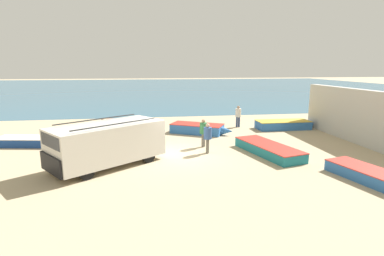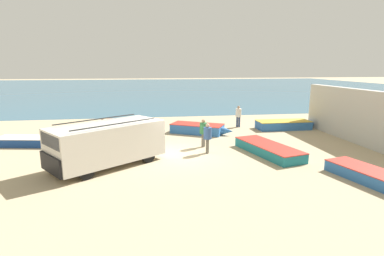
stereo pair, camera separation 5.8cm
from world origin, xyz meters
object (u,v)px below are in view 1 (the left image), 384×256
fishing_rowboat_3 (285,125)px  fishing_rowboat_5 (374,177)px  fishing_rowboat_2 (199,129)px  parked_van (107,143)px  fishing_rowboat_0 (267,148)px  fisherman_2 (203,130)px  fisherman_1 (208,136)px  fishing_rowboat_1 (36,141)px  fishing_rowboat_4 (122,126)px  fisherman_3 (104,130)px  fisherman_0 (238,114)px

fishing_rowboat_3 → fishing_rowboat_5: 10.50m
fishing_rowboat_2 → parked_van: bearing=-102.7°
fishing_rowboat_0 → fishing_rowboat_2: 5.99m
fishing_rowboat_2 → fisherman_2: 3.65m
fishing_rowboat_5 → fisherman_1: fisherman_1 is taller
parked_van → fishing_rowboat_1: 6.45m
fishing_rowboat_4 → fisherman_3: bearing=-24.5°
fishing_rowboat_1 → fisherman_3: bearing=-1.2°
parked_van → fishing_rowboat_3: parked_van is taller
fisherman_2 → fishing_rowboat_1: bearing=-158.7°
fishing_rowboat_3 → fisherman_1: bearing=-142.4°
fishing_rowboat_2 → fishing_rowboat_3: bearing=32.9°
fishing_rowboat_3 → fisherman_2: bearing=-149.6°
parked_van → fisherman_3: size_ratio=3.33×
fishing_rowboat_4 → fishing_rowboat_1: bearing=-67.8°
fishing_rowboat_2 → fisherman_0: bearing=55.4°
parked_van → fishing_rowboat_2: size_ratio=1.26×
fishing_rowboat_2 → fisherman_2: bearing=-67.6°
fishing_rowboat_2 → fisherman_0: 3.78m
fishing_rowboat_3 → fishing_rowboat_4: bearing=173.5°
fishing_rowboat_0 → fishing_rowboat_4: size_ratio=1.12×
fisherman_3 → fishing_rowboat_0: bearing=-74.7°
fishing_rowboat_3 → fisherman_0: fisherman_0 is taller
fishing_rowboat_5 → fisherman_2: 8.58m
fishing_rowboat_0 → fisherman_1: bearing=66.8°
fishing_rowboat_2 → fisherman_3: 6.60m
fishing_rowboat_2 → fisherman_3: (-6.05, -2.56, 0.65)m
fishing_rowboat_0 → fishing_rowboat_2: (-2.74, 5.33, 0.06)m
parked_van → fishing_rowboat_1: size_ratio=1.03×
fishing_rowboat_4 → parked_van: bearing=-15.9°
fishing_rowboat_0 → fishing_rowboat_3: (3.83, 5.85, 0.05)m
fishing_rowboat_4 → fisherman_2: (5.00, -5.44, 0.69)m
fishing_rowboat_5 → fishing_rowboat_2: bearing=-165.4°
fishing_rowboat_0 → fisherman_1: size_ratio=3.29×
parked_van → fisherman_1: 5.18m
fisherman_0 → fisherman_3: bearing=-57.3°
fishing_rowboat_2 → fishing_rowboat_1: bearing=-141.5°
fishing_rowboat_0 → fisherman_2: (-3.12, 1.76, 0.71)m
parked_van → fisherman_3: (-0.65, 3.62, -0.14)m
fishing_rowboat_2 → fisherman_2: fisherman_2 is taller
fisherman_2 → fisherman_3: bearing=-158.3°
fishing_rowboat_2 → fishing_rowboat_3: fishing_rowboat_2 is taller
fishing_rowboat_4 → fishing_rowboat_0: bearing=32.6°
fishing_rowboat_4 → fisherman_1: (4.99, -6.72, 0.69)m
fishing_rowboat_3 → fishing_rowboat_5: bearing=-96.7°
parked_van → fishing_rowboat_3: bearing=172.4°
fishing_rowboat_4 → fishing_rowboat_5: size_ratio=1.08×
fishing_rowboat_1 → fisherman_0: fisherman_0 is taller
fishing_rowboat_2 → fisherman_0: fisherman_0 is taller
parked_van → fishing_rowboat_2: bearing=-168.0°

